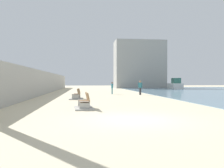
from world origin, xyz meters
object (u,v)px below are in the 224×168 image
Objects in this scene: bench_near at (84,105)px; bench_far at (77,97)px; person_walking at (112,87)px; boat_mid_bay at (175,85)px; person_standing at (140,86)px.

bench_near and bench_far have the same top height.
person_walking reaches higher than bench_near.
bench_near is 39.35m from boat_mid_bay.
bench_far is at bearing -119.12° from person_walking.
person_standing reaches higher than bench_far.
person_walking is 24.84m from boat_mid_bay.
person_standing is at bearing -121.45° from boat_mid_bay.
boat_mid_bay is at bearing 52.84° from bench_far.
person_walking is 0.89× the size of person_standing.
boat_mid_bay is (19.42, 34.22, 0.65)m from bench_near.
person_standing is 0.26× the size of boat_mid_bay.
bench_near is 1.26× the size of person_standing.
person_standing is (3.22, -1.77, 0.13)m from person_walking.
bench_near is 1.41× the size of person_walking.
bench_far is 1.26× the size of person_standing.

